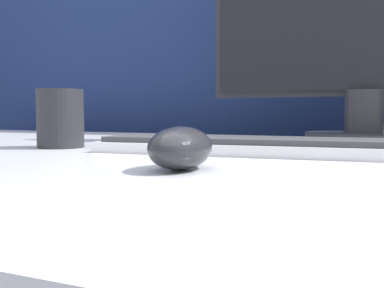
# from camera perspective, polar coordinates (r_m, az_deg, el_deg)

# --- Properties ---
(partition_panel) EXTENTS (5.00, 0.03, 1.38)m
(partition_panel) POSITION_cam_1_polar(r_m,az_deg,el_deg) (1.30, 11.54, 0.73)
(partition_panel) COLOR navy
(partition_panel) RESTS_ON ground_plane
(computer_mouse_near) EXTENTS (0.07, 0.11, 0.05)m
(computer_mouse_near) POSITION_cam_1_polar(r_m,az_deg,el_deg) (0.48, -1.46, -0.52)
(computer_mouse_near) COLOR #232328
(computer_mouse_near) RESTS_ON desk
(keyboard) EXTENTS (0.45, 0.15, 0.02)m
(keyboard) POSITION_cam_1_polar(r_m,az_deg,el_deg) (0.66, 6.56, -0.24)
(keyboard) COLOR silver
(keyboard) RESTS_ON desk
(monitor) EXTENTS (0.62, 0.23, 0.49)m
(monitor) POSITION_cam_1_polar(r_m,az_deg,el_deg) (0.97, 21.35, 15.31)
(monitor) COLOR #28282D
(monitor) RESTS_ON desk
(mug) EXTENTS (0.08, 0.08, 0.10)m
(mug) POSITION_cam_1_polar(r_m,az_deg,el_deg) (0.80, -16.37, 3.12)
(mug) COLOR #232328
(mug) RESTS_ON desk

